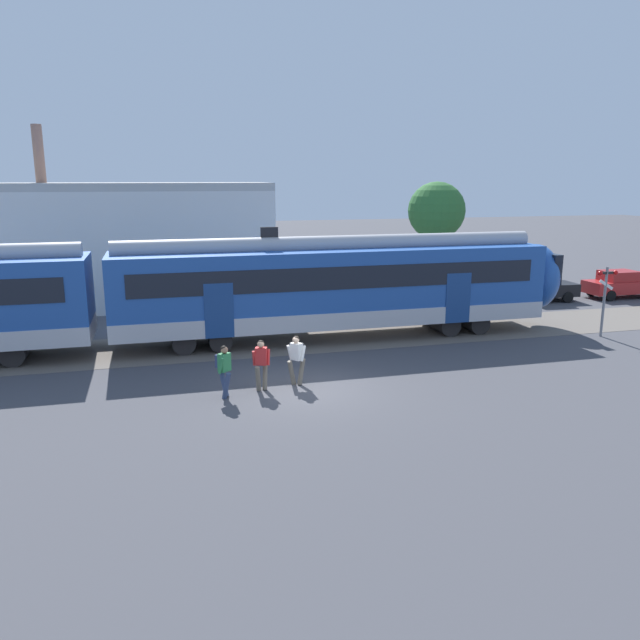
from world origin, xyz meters
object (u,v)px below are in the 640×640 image
object	(u,v)px
pedestrian_red	(261,360)
parked_car_red	(620,284)
crossing_signal	(605,290)
pedestrian_green	(224,367)
parked_car_black	(539,287)
pedestrian_white	(297,356)

from	to	relation	value
pedestrian_red	parked_car_red	world-z (taller)	pedestrian_red
crossing_signal	pedestrian_red	bearing A→B (deg)	-168.43
pedestrian_green	parked_car_black	world-z (taller)	pedestrian_green
pedestrian_red	crossing_signal	size ratio (longest dim) A/B	0.56
pedestrian_red	parked_car_red	xyz separation A→B (m)	(22.30, 10.46, -0.21)
pedestrian_white	pedestrian_green	bearing A→B (deg)	-165.79
pedestrian_green	parked_car_red	size ratio (longest dim) A/B	0.42
pedestrian_red	pedestrian_white	world-z (taller)	same
parked_car_black	crossing_signal	size ratio (longest dim) A/B	1.36
parked_car_red	crossing_signal	distance (m)	10.26
pedestrian_white	parked_car_red	bearing A→B (deg)	25.85
pedestrian_red	parked_car_red	size ratio (longest dim) A/B	0.42
pedestrian_green	parked_car_black	size ratio (longest dim) A/B	0.41
pedestrian_white	crossing_signal	distance (m)	14.35
pedestrian_green	crossing_signal	distance (m)	16.85
pedestrian_green	crossing_signal	bearing A→B (deg)	11.98
pedestrian_white	pedestrian_red	bearing A→B (deg)	-168.69
pedestrian_red	crossing_signal	xyz separation A→B (m)	(15.24, 3.12, 1.02)
pedestrian_red	pedestrian_green	bearing A→B (deg)	-162.99
pedestrian_green	pedestrian_red	world-z (taller)	same
parked_car_black	parked_car_red	xyz separation A→B (m)	(5.00, -0.29, 0.00)
pedestrian_white	crossing_signal	size ratio (longest dim) A/B	0.56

